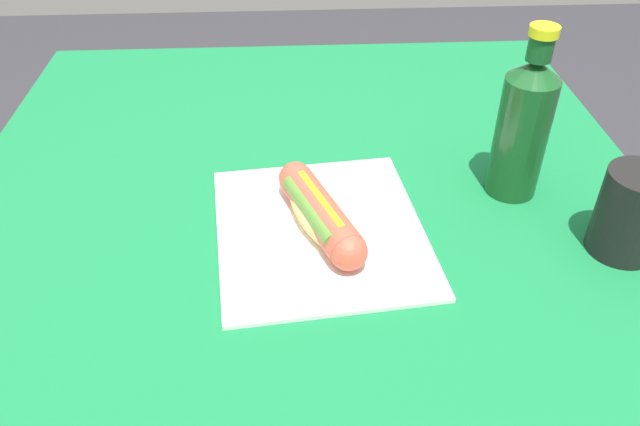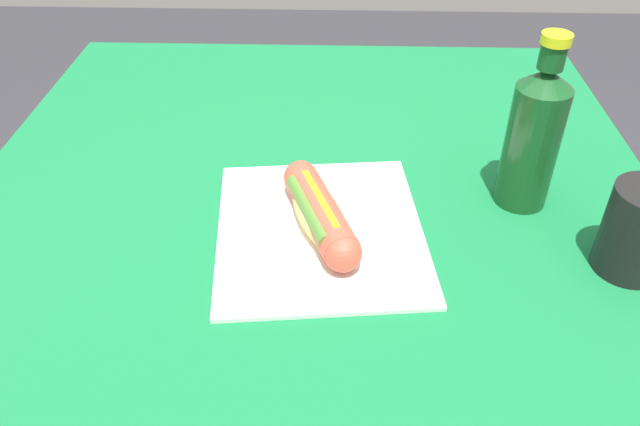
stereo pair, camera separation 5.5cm
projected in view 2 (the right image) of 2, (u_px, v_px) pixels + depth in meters
The scene contains 5 objects.
dining_table at pixel (311, 305), 0.88m from camera, with size 1.19×0.95×0.78m.
paper_wrapper at pixel (320, 230), 0.79m from camera, with size 0.29×0.26×0.01m, color white.
hot_dog at pixel (319, 213), 0.78m from camera, with size 0.20×0.11×0.05m.
soda_bottle at pixel (534, 135), 0.79m from camera, with size 0.07×0.07×0.23m.
drinking_cup at pixel (639, 231), 0.71m from camera, with size 0.08×0.08×0.11m, color black.
Camera 2 is at (-0.62, -0.03, 1.28)m, focal length 35.32 mm.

